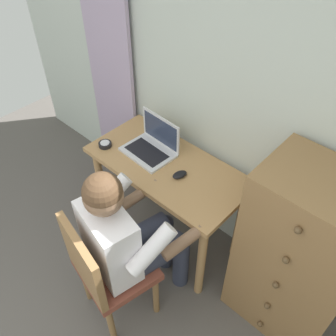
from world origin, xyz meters
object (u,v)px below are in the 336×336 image
at_px(laptop, 152,145).
at_px(dresser, 298,256).
at_px(computer_mouse, 180,175).
at_px(chair, 105,269).
at_px(person_seated, 130,235).
at_px(desk_clock, 105,144).
at_px(desk, 167,178).

bearing_deg(laptop, dresser, 1.22).
bearing_deg(computer_mouse, laptop, -177.59).
bearing_deg(chair, dresser, 43.97).
relative_size(chair, laptop, 2.50).
xyz_separation_m(person_seated, desk_clock, (-0.64, 0.37, 0.08)).
distance_m(person_seated, laptop, 0.67).
bearing_deg(computer_mouse, person_seated, -68.97).
height_order(dresser, laptop, dresser).
bearing_deg(desk_clock, dresser, 8.62).
bearing_deg(laptop, desk, -11.32).
relative_size(dresser, computer_mouse, 11.84).
distance_m(dresser, person_seated, 0.95).
distance_m(chair, laptop, 0.86).
xyz_separation_m(desk, desk_clock, (-0.44, -0.15, 0.14)).
distance_m(computer_mouse, desk_clock, 0.59).
relative_size(person_seated, computer_mouse, 11.99).
bearing_deg(computer_mouse, chair, -73.63).
relative_size(laptop, desk_clock, 3.91).
height_order(laptop, desk_clock, laptop).
relative_size(desk, chair, 1.24).
height_order(chair, laptop, laptop).
bearing_deg(laptop, computer_mouse, -11.75).
bearing_deg(dresser, laptop, -178.78).
relative_size(chair, person_seated, 0.73).
xyz_separation_m(computer_mouse, desk_clock, (-0.58, -0.12, -0.00)).
height_order(desk, person_seated, person_seated).
height_order(chair, person_seated, person_seated).
height_order(desk, computer_mouse, computer_mouse).
height_order(laptop, computer_mouse, laptop).
bearing_deg(dresser, computer_mouse, -173.90).
bearing_deg(computer_mouse, dresser, 20.26).
distance_m(laptop, computer_mouse, 0.31).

